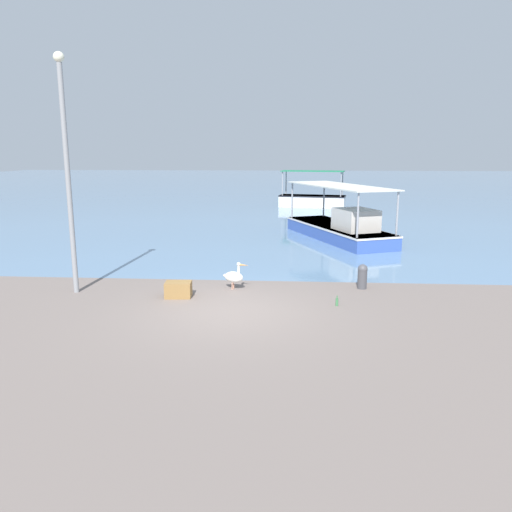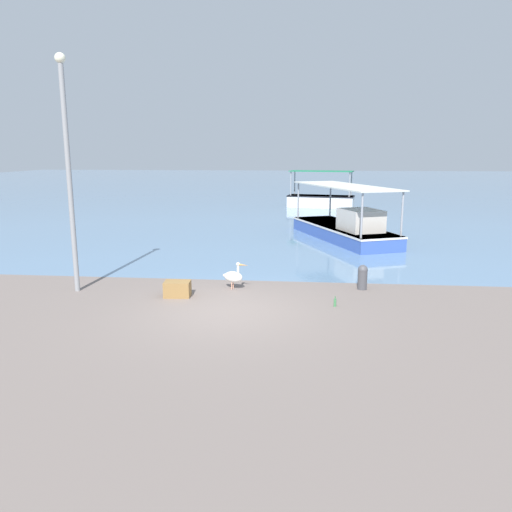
{
  "view_description": "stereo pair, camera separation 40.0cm",
  "coord_description": "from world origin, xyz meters",
  "px_view_note": "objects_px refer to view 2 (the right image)",
  "views": [
    {
      "loc": [
        1.45,
        -11.65,
        3.85
      ],
      "look_at": [
        0.46,
        2.55,
        0.86
      ],
      "focal_mm": 35.0,
      "sensor_mm": 36.0,
      "label": 1
    },
    {
      "loc": [
        1.85,
        -11.62,
        3.85
      ],
      "look_at": [
        0.46,
        2.55,
        0.86
      ],
      "focal_mm": 35.0,
      "sensor_mm": 36.0,
      "label": 2
    }
  ],
  "objects_px": {
    "fishing_boat_center": "(346,227)",
    "mooring_bollard": "(363,276)",
    "pelican": "(233,276)",
    "lamp_post": "(68,163)",
    "cargo_crate": "(177,289)",
    "glass_bottle": "(335,302)",
    "fishing_boat_near_left": "(321,199)"
  },
  "relations": [
    {
      "from": "cargo_crate",
      "to": "glass_bottle",
      "type": "distance_m",
      "value": 4.23
    },
    {
      "from": "mooring_bollard",
      "to": "pelican",
      "type": "bearing_deg",
      "value": -174.8
    },
    {
      "from": "fishing_boat_near_left",
      "to": "pelican",
      "type": "bearing_deg",
      "value": -98.13
    },
    {
      "from": "fishing_boat_center",
      "to": "lamp_post",
      "type": "relative_size",
      "value": 1.14
    },
    {
      "from": "fishing_boat_center",
      "to": "fishing_boat_near_left",
      "type": "xyz_separation_m",
      "value": [
        -0.72,
        13.23,
        -0.01
      ]
    },
    {
      "from": "cargo_crate",
      "to": "lamp_post",
      "type": "bearing_deg",
      "value": 174.7
    },
    {
      "from": "fishing_boat_center",
      "to": "mooring_bollard",
      "type": "xyz_separation_m",
      "value": [
        -0.16,
        -8.16,
        -0.2
      ]
    },
    {
      "from": "fishing_boat_center",
      "to": "lamp_post",
      "type": "distance_m",
      "value": 12.59
    },
    {
      "from": "lamp_post",
      "to": "cargo_crate",
      "type": "relative_size",
      "value": 9.14
    },
    {
      "from": "lamp_post",
      "to": "glass_bottle",
      "type": "height_order",
      "value": "lamp_post"
    },
    {
      "from": "fishing_boat_center",
      "to": "mooring_bollard",
      "type": "relative_size",
      "value": 10.14
    },
    {
      "from": "mooring_bollard",
      "to": "cargo_crate",
      "type": "height_order",
      "value": "mooring_bollard"
    },
    {
      "from": "fishing_boat_center",
      "to": "lamp_post",
      "type": "bearing_deg",
      "value": -131.96
    },
    {
      "from": "mooring_bollard",
      "to": "cargo_crate",
      "type": "xyz_separation_m",
      "value": [
        -5.07,
        -1.21,
        -0.17
      ]
    },
    {
      "from": "fishing_boat_near_left",
      "to": "cargo_crate",
      "type": "relative_size",
      "value": 6.9
    },
    {
      "from": "fishing_boat_near_left",
      "to": "lamp_post",
      "type": "relative_size",
      "value": 0.76
    },
    {
      "from": "fishing_boat_center",
      "to": "pelican",
      "type": "xyz_separation_m",
      "value": [
        -3.82,
        -8.5,
        -0.21
      ]
    },
    {
      "from": "lamp_post",
      "to": "glass_bottle",
      "type": "bearing_deg",
      "value": -6.18
    },
    {
      "from": "pelican",
      "to": "cargo_crate",
      "type": "height_order",
      "value": "pelican"
    },
    {
      "from": "pelican",
      "to": "cargo_crate",
      "type": "distance_m",
      "value": 1.67
    },
    {
      "from": "mooring_bollard",
      "to": "fishing_boat_center",
      "type": "bearing_deg",
      "value": 88.87
    },
    {
      "from": "pelican",
      "to": "lamp_post",
      "type": "distance_m",
      "value": 5.42
    },
    {
      "from": "mooring_bollard",
      "to": "cargo_crate",
      "type": "distance_m",
      "value": 5.21
    },
    {
      "from": "fishing_boat_near_left",
      "to": "mooring_bollard",
      "type": "relative_size",
      "value": 6.74
    },
    {
      "from": "fishing_boat_center",
      "to": "fishing_boat_near_left",
      "type": "relative_size",
      "value": 1.5
    },
    {
      "from": "fishing_boat_center",
      "to": "fishing_boat_near_left",
      "type": "bearing_deg",
      "value": 93.09
    },
    {
      "from": "fishing_boat_center",
      "to": "lamp_post",
      "type": "height_order",
      "value": "lamp_post"
    },
    {
      "from": "pelican",
      "to": "mooring_bollard",
      "type": "bearing_deg",
      "value": 5.2
    },
    {
      "from": "cargo_crate",
      "to": "glass_bottle",
      "type": "xyz_separation_m",
      "value": [
        4.2,
        -0.5,
        -0.1
      ]
    },
    {
      "from": "pelican",
      "to": "lamp_post",
      "type": "height_order",
      "value": "lamp_post"
    },
    {
      "from": "fishing_boat_near_left",
      "to": "glass_bottle",
      "type": "height_order",
      "value": "fishing_boat_near_left"
    },
    {
      "from": "glass_bottle",
      "to": "fishing_boat_center",
      "type": "bearing_deg",
      "value": 84.07
    }
  ]
}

